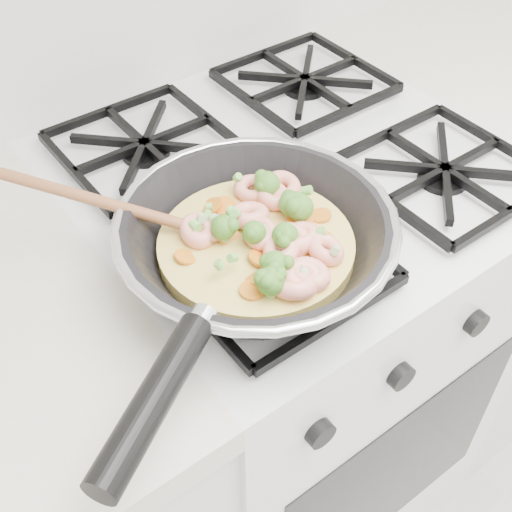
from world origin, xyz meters
TOP-DOWN VIEW (x-y plane):
  - stove at (0.00, 1.70)m, footprint 0.60×0.60m
  - skillet at (-0.17, 1.56)m, footprint 0.46×0.41m

SIDE VIEW (x-z plane):
  - stove at x=0.00m, z-range 0.00..0.92m
  - skillet at x=-0.17m, z-range 0.91..1.01m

